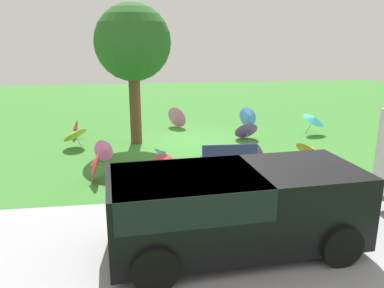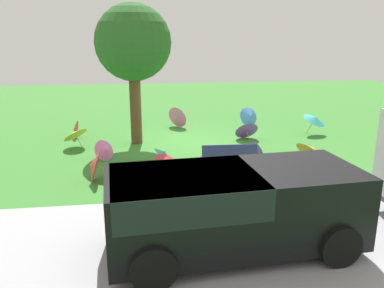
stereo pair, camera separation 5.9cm
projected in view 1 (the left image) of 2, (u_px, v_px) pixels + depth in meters
The scene contains 17 objects.
ground at pixel (187, 142), 14.74m from camera, with size 40.00×40.00×0.00m, color #387A2D.
road_strip at pixel (237, 240), 7.59m from camera, with size 40.00×4.22×0.01m, color #9E9EA3.
van_dark at pixel (227, 204), 7.04m from camera, with size 4.72×2.40×1.53m.
park_bench at pixel (229, 158), 11.22m from camera, with size 1.62×0.55×0.90m.
shade_tree at pixel (133, 44), 13.64m from camera, with size 2.73×2.73×5.05m.
parasol_purple_0 at pixel (245, 129), 15.07m from camera, with size 0.99×0.85×0.81m.
parasol_red_0 at pixel (166, 164), 11.22m from camera, with size 0.87×0.80×0.62m.
parasol_yellow_1 at pixel (74, 134), 13.81m from camera, with size 1.17×1.19×0.84m.
parasol_pink_0 at pixel (178, 117), 17.09m from camera, with size 0.97×0.95×0.95m.
parasol_orange_1 at pixel (312, 150), 11.75m from camera, with size 1.14×1.20×0.94m.
parasol_teal_0 at pixel (164, 153), 12.01m from camera, with size 0.60×0.64×0.62m.
parasol_pink_1 at pixel (105, 150), 12.46m from camera, with size 0.81×0.79×0.69m.
parasol_blue_0 at pixel (249, 116), 17.41m from camera, with size 0.98×0.99×0.87m.
parasol_teal_1 at pixel (314, 119), 15.72m from camera, with size 1.31×1.31×0.94m.
parasol_purple_3 at pixel (257, 151), 12.36m from camera, with size 0.68×0.75×0.69m.
parasol_red_2 at pixel (94, 166), 10.57m from camera, with size 0.80×0.93×0.92m.
parasol_red_3 at pixel (74, 129), 15.22m from camera, with size 0.61×0.71×0.71m.
Camera 1 is at (1.85, 14.12, 3.83)m, focal length 36.14 mm.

